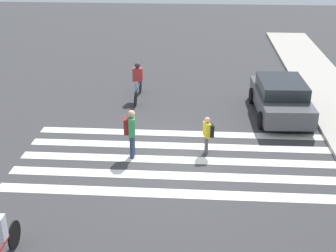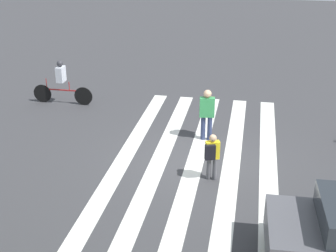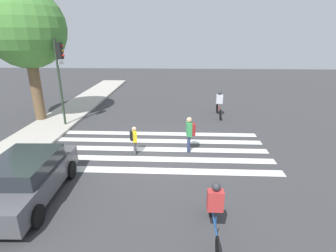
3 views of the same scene
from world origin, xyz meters
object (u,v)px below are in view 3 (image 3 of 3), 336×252
pedestrian_adult_blue_shirt (190,132)px  cyclist_far_lane (219,103)px  traffic_light (60,67)px  cyclist_mid_street (215,208)px  street_tree (26,30)px  pedestrian_child_with_backpack (134,138)px  car_parked_dark_suv (26,178)px

pedestrian_adult_blue_shirt → cyclist_far_lane: 5.84m
traffic_light → cyclist_far_lane: 9.52m
traffic_light → cyclist_mid_street: size_ratio=2.11×
pedestrian_adult_blue_shirt → street_tree: bearing=58.0°
street_tree → pedestrian_adult_blue_shirt: (-4.00, -8.84, -4.28)m
pedestrian_child_with_backpack → cyclist_far_lane: size_ratio=0.56×
pedestrian_adult_blue_shirt → car_parked_dark_suv: bearing=118.4°
pedestrian_child_with_backpack → cyclist_mid_street: 5.62m
street_tree → car_parked_dark_suv: size_ratio=1.76×
street_tree → pedestrian_child_with_backpack: street_tree is taller
traffic_light → pedestrian_child_with_backpack: (-3.45, -4.41, -2.61)m
pedestrian_child_with_backpack → cyclist_far_lane: (5.86, -4.46, 0.13)m
traffic_light → cyclist_mid_street: bearing=-138.7°
cyclist_mid_street → pedestrian_child_with_backpack: bearing=30.5°
traffic_light → cyclist_far_lane: (2.40, -8.87, -2.48)m
pedestrian_adult_blue_shirt → cyclist_far_lane: cyclist_far_lane is taller
cyclist_mid_street → car_parked_dark_suv: 5.85m
pedestrian_adult_blue_shirt → car_parked_dark_suv: (-3.81, 5.23, -0.20)m
traffic_light → cyclist_far_lane: traffic_light is taller
pedestrian_adult_blue_shirt → cyclist_far_lane: (5.47, -2.04, -0.07)m
traffic_light → street_tree: 2.90m
pedestrian_adult_blue_shirt → car_parked_dark_suv: 6.48m
pedestrian_child_with_backpack → car_parked_dark_suv: 4.43m
traffic_light → street_tree: street_tree is taller
pedestrian_child_with_backpack → car_parked_dark_suv: car_parked_dark_suv is taller
traffic_light → pedestrian_child_with_backpack: 6.18m
traffic_light → cyclist_far_lane: bearing=-74.8°
street_tree → cyclist_far_lane: bearing=-82.3°
traffic_light → car_parked_dark_suv: bearing=-166.9°
cyclist_mid_street → traffic_light: bearing=41.2°
pedestrian_child_with_backpack → car_parked_dark_suv: size_ratio=0.30×
traffic_light → cyclist_mid_street: (-8.29, -7.27, -2.49)m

